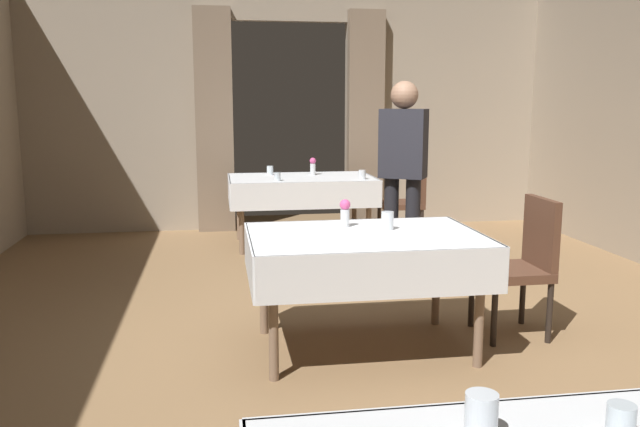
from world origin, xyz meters
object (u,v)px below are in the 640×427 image
flower_vase_far (313,166)px  flower_vase_mid (345,212)px  chair_mid_right (523,260)px  glass_mid_b (387,221)px  glass_near_a (481,417)px  glass_far_c (362,175)px  chair_far_right (408,197)px  glass_far_d (278,177)px  dining_table_far (301,185)px  person_waiter_by_doorway (403,169)px  dining_table_mid (365,248)px  glass_near_b (621,421)px  glass_far_b (270,170)px

flower_vase_far → flower_vase_mid: bearing=-94.4°
chair_mid_right → glass_mid_b: chair_mid_right is taller
glass_near_a → glass_far_c: bearing=80.5°
chair_mid_right → glass_mid_b: size_ratio=7.91×
chair_far_right → glass_far_c: bearing=-157.9°
glass_far_d → dining_table_far: bearing=47.5°
person_waiter_by_doorway → glass_near_a: bearing=-103.2°
chair_far_right → flower_vase_mid: size_ratio=5.09×
chair_mid_right → glass_near_a: (-1.39, -2.58, 0.29)m
dining_table_mid → dining_table_far: 3.10m
glass_near_b → flower_vase_mid: bearing=93.0°
glass_near_b → glass_far_b: bearing=93.7°
flower_vase_mid → glass_far_d: flower_vase_mid is taller
chair_mid_right → person_waiter_by_doorway: size_ratio=0.54×
dining_table_mid → glass_far_c: size_ratio=14.51×
flower_vase_mid → person_waiter_by_doorway: person_waiter_by_doorway is taller
chair_mid_right → flower_vase_mid: (-1.19, 0.13, 0.33)m
glass_far_c → chair_far_right: bearing=22.1°
glass_near_b → person_waiter_by_doorway: (0.52, 3.72, 0.23)m
chair_mid_right → glass_far_d: chair_mid_right is taller
chair_mid_right → glass_far_d: 3.03m
glass_near_a → chair_far_right: bearing=75.2°
dining_table_far → glass_near_b: 5.62m
dining_table_far → glass_far_d: (-0.29, -0.32, 0.13)m
glass_mid_b → glass_far_c: glass_mid_b is taller
flower_vase_far → dining_table_far: bearing=-131.9°
flower_vase_far → glass_far_d: size_ratio=2.20×
flower_vase_mid → flower_vase_far: 3.04m
glass_near_b → dining_table_far: bearing=90.6°
glass_far_b → glass_far_c: bearing=-31.9°
dining_table_mid → glass_far_c: 2.84m
chair_mid_right → glass_far_c: chair_mid_right is taller
glass_far_b → person_waiter_by_doorway: bearing=-67.0°
chair_far_right → glass_far_d: (-1.46, -0.22, 0.28)m
glass_far_b → glass_mid_b: bearing=-81.5°
flower_vase_mid → glass_far_b: 3.11m
flower_vase_far → glass_far_c: 0.67m
glass_near_b → flower_vase_far: (0.09, 5.78, 0.06)m
glass_far_b → person_waiter_by_doorway: (0.90, -2.13, 0.22)m
dining_table_far → glass_mid_b: size_ratio=13.35×
glass_near_a → glass_far_d: bearing=90.1°
dining_table_mid → glass_far_b: (-0.32, 3.34, 0.14)m
chair_far_right → person_waiter_by_doorway: size_ratio=0.54×
glass_near_a → glass_far_c: size_ratio=1.18×
dining_table_far → person_waiter_by_doorway: size_ratio=0.91×
dining_table_mid → glass_far_d: 2.80m
glass_near_b → glass_far_b: size_ratio=0.85×
glass_far_d → glass_mid_b: bearing=-80.4°
dining_table_mid → chair_mid_right: chair_mid_right is taller
glass_near_b → glass_far_b: glass_far_b is taller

